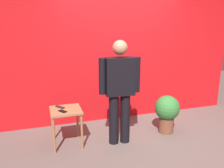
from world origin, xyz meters
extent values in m
plane|color=#59544F|center=(0.00, 0.00, 0.00)|extent=(12.00, 12.00, 0.00)
cube|color=red|center=(0.00, 1.37, 1.38)|extent=(5.04, 0.12, 2.76)
cylinder|color=black|center=(-0.46, 0.33, 0.41)|extent=(0.17, 0.17, 0.83)
cylinder|color=black|center=(-0.28, 0.32, 0.41)|extent=(0.17, 0.17, 0.83)
cube|color=black|center=(-0.37, 0.33, 1.12)|extent=(0.46, 0.26, 0.58)
cube|color=red|center=(-0.36, 0.44, 1.15)|extent=(0.13, 0.02, 0.49)
cube|color=silver|center=(-0.36, 0.45, 1.13)|extent=(0.05, 0.01, 0.44)
cylinder|color=black|center=(-0.64, 0.35, 1.13)|extent=(0.12, 0.12, 0.56)
cylinder|color=black|center=(-0.10, 0.30, 1.13)|extent=(0.12, 0.12, 0.56)
sphere|color=#A87A5B|center=(-0.37, 0.33, 1.56)|extent=(0.23, 0.23, 0.23)
cube|color=olive|center=(-1.20, 0.51, 0.59)|extent=(0.48, 0.48, 0.03)
cylinder|color=olive|center=(-1.41, 0.30, 0.29)|extent=(0.04, 0.04, 0.57)
cylinder|color=olive|center=(-0.99, 0.30, 0.29)|extent=(0.04, 0.04, 0.57)
cylinder|color=olive|center=(-1.41, 0.72, 0.29)|extent=(0.04, 0.04, 0.57)
cylinder|color=olive|center=(-0.99, 0.72, 0.29)|extent=(0.04, 0.04, 0.57)
cube|color=black|center=(-1.26, 0.43, 0.61)|extent=(0.14, 0.16, 0.01)
cube|color=black|center=(-1.28, 0.62, 0.61)|extent=(0.14, 0.16, 0.02)
cylinder|color=brown|center=(0.56, 0.41, 0.14)|extent=(0.26, 0.26, 0.28)
sphere|color=#2D7233|center=(0.56, 0.41, 0.47)|extent=(0.44, 0.44, 0.44)
camera|label=1|loc=(-1.52, -2.87, 1.86)|focal=36.15mm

